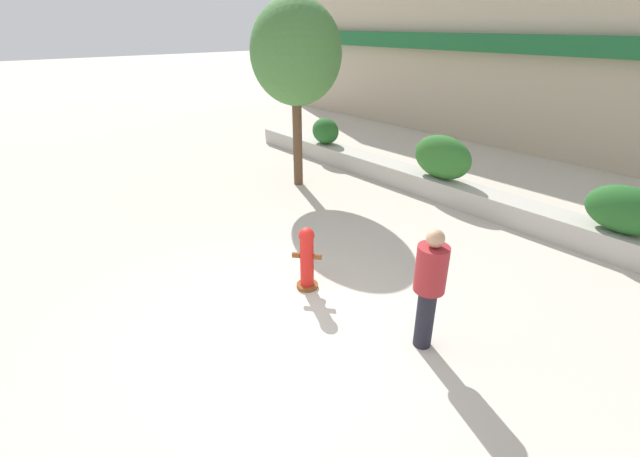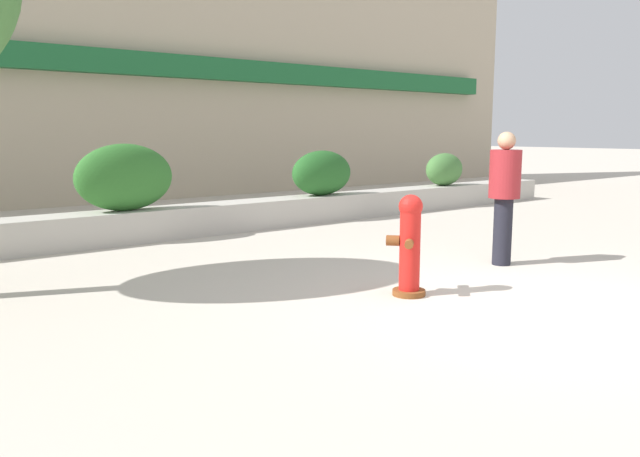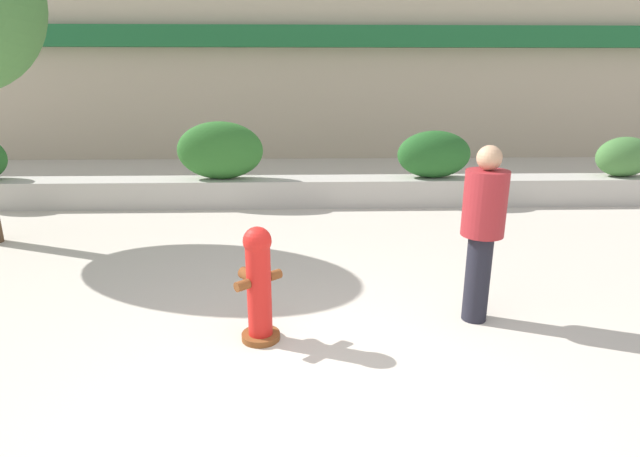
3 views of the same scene
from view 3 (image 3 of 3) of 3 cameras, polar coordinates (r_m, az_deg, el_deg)
ground_plane at (r=3.93m, az=0.71°, el=-19.27°), size 120.00×120.00×0.00m
building_facade at (r=15.24m, az=-1.31°, el=23.28°), size 30.00×1.36×8.00m
planter_wall_low at (r=9.39m, az=-0.84°, el=4.27°), size 18.00×0.70×0.50m
hedge_bush_1 at (r=9.38m, az=-11.34°, el=8.73°), size 1.56×0.63×1.05m
hedge_bush_2 at (r=9.57m, az=12.89°, el=8.26°), size 1.36×0.67×0.87m
hedge_bush_3 at (r=11.05m, az=31.43°, el=7.01°), size 1.06×0.61×0.75m
fire_hydrant at (r=4.51m, az=-7.04°, el=-6.27°), size 0.50×0.50×1.08m
pedestrian at (r=4.94m, az=18.11°, el=0.47°), size 0.54×0.54×1.73m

